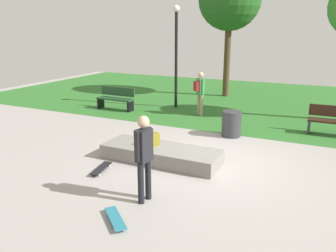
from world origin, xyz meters
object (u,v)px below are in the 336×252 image
(skater_performing_trick, at_px, (144,152))
(pedestrian_with_backpack, at_px, (200,90))
(backpack_on_ledge, at_px, (153,139))
(skateboard_by_ledge, at_px, (101,168))
(skateboard_spare, at_px, (115,218))
(park_bench_far_right, at_px, (336,120))
(park_bench_far_left, at_px, (116,98))
(trash_bin, at_px, (232,124))
(concrete_ledge, at_px, (161,154))
(lamp_post, at_px, (176,47))

(skater_performing_trick, distance_m, pedestrian_with_backpack, 6.96)
(backpack_on_ledge, height_order, skateboard_by_ledge, backpack_on_ledge)
(skateboard_spare, distance_m, park_bench_far_right, 7.92)
(skateboard_by_ledge, distance_m, park_bench_far_left, 6.40)
(backpack_on_ledge, relative_size, skater_performing_trick, 0.19)
(skateboard_by_ledge, relative_size, trash_bin, 1.04)
(concrete_ledge, relative_size, skateboard_by_ledge, 3.63)
(skater_performing_trick, bearing_deg, park_bench_far_right, 62.41)
(backpack_on_ledge, relative_size, trash_bin, 0.40)
(concrete_ledge, height_order, park_bench_far_left, park_bench_far_left)
(park_bench_far_right, bearing_deg, pedestrian_with_backpack, 173.46)
(backpack_on_ledge, xyz_separation_m, park_bench_far_left, (-4.01, 4.29, -0.05))
(skater_performing_trick, relative_size, skateboard_by_ledge, 2.07)
(park_bench_far_left, height_order, park_bench_far_right, same)
(park_bench_far_right, relative_size, lamp_post, 0.39)
(lamp_post, bearing_deg, skateboard_spare, -72.36)
(park_bench_far_left, relative_size, lamp_post, 0.39)
(backpack_on_ledge, bearing_deg, pedestrian_with_backpack, 25.48)
(park_bench_far_right, bearing_deg, backpack_on_ledge, -134.37)
(concrete_ledge, xyz_separation_m, trash_bin, (1.04, 2.79, 0.21))
(trash_bin, height_order, pedestrian_with_backpack, pedestrian_with_backpack)
(backpack_on_ledge, height_order, skater_performing_trick, skater_performing_trick)
(skateboard_spare, bearing_deg, pedestrian_with_backpack, 99.82)
(park_bench_far_left, bearing_deg, backpack_on_ledge, -46.90)
(skateboard_by_ledge, bearing_deg, skateboard_spare, -47.66)
(skateboard_by_ledge, xyz_separation_m, lamp_post, (-1.20, 6.91, 2.45))
(skateboard_by_ledge, relative_size, park_bench_far_right, 0.51)
(backpack_on_ledge, relative_size, skateboard_by_ledge, 0.39)
(park_bench_far_left, distance_m, trash_bin, 5.50)
(park_bench_far_left, bearing_deg, trash_bin, -16.15)
(park_bench_far_left, distance_m, lamp_post, 3.23)
(lamp_post, height_order, pedestrian_with_backpack, lamp_post)
(concrete_ledge, bearing_deg, park_bench_far_left, 134.50)
(park_bench_far_right, bearing_deg, lamp_post, 166.65)
(skateboard_spare, xyz_separation_m, pedestrian_with_backpack, (-1.33, 7.69, 0.94))
(lamp_post, xyz_separation_m, trash_bin, (3.22, -2.95, -2.12))
(skateboard_by_ledge, distance_m, pedestrian_with_backpack, 6.08)
(skateboard_by_ledge, bearing_deg, backpack_on_ledge, 58.06)
(skateboard_spare, xyz_separation_m, trash_bin, (0.48, 5.65, 0.33))
(trash_bin, bearing_deg, skateboard_spare, -94.90)
(concrete_ledge, relative_size, skater_performing_trick, 1.75)
(backpack_on_ledge, bearing_deg, skateboard_by_ledge, 167.11)
(skateboard_by_ledge, xyz_separation_m, trash_bin, (2.03, 3.96, 0.33))
(park_bench_far_left, xyz_separation_m, pedestrian_with_backpack, (3.47, 0.51, 0.52))
(backpack_on_ledge, relative_size, park_bench_far_left, 0.20)
(skateboard_by_ledge, height_order, pedestrian_with_backpack, pedestrian_with_backpack)
(park_bench_far_left, xyz_separation_m, lamp_post, (2.07, 1.42, 2.03))
(skater_performing_trick, xyz_separation_m, park_bench_far_left, (-4.90, 6.30, -0.52))
(skateboard_by_ledge, distance_m, lamp_post, 7.43)
(concrete_ledge, relative_size, skateboard_spare, 4.09)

